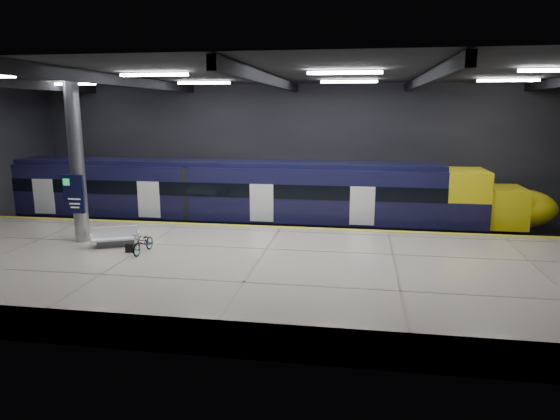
# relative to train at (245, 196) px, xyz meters

# --- Properties ---
(ground) EXTENTS (30.00, 30.00, 0.00)m
(ground) POSITION_rel_train_xyz_m (2.40, -5.50, -2.06)
(ground) COLOR black
(ground) RESTS_ON ground
(room_shell) EXTENTS (30.10, 16.10, 8.05)m
(room_shell) POSITION_rel_train_xyz_m (2.40, -5.49, 3.66)
(room_shell) COLOR black
(room_shell) RESTS_ON ground
(platform) EXTENTS (30.00, 11.00, 1.10)m
(platform) POSITION_rel_train_xyz_m (2.40, -8.00, -1.51)
(platform) COLOR beige
(platform) RESTS_ON ground
(safety_strip) EXTENTS (30.00, 0.40, 0.01)m
(safety_strip) POSITION_rel_train_xyz_m (2.40, -2.75, -0.95)
(safety_strip) COLOR gold
(safety_strip) RESTS_ON platform
(rails) EXTENTS (30.00, 1.52, 0.16)m
(rails) POSITION_rel_train_xyz_m (2.40, 0.00, -1.98)
(rails) COLOR gray
(rails) RESTS_ON ground
(train) EXTENTS (29.40, 2.84, 3.79)m
(train) POSITION_rel_train_xyz_m (0.00, 0.00, 0.00)
(train) COLOR black
(train) RESTS_ON ground
(bench) EXTENTS (2.04, 1.47, 0.84)m
(bench) POSITION_rel_train_xyz_m (-3.77, -7.10, -0.67)
(bench) COLOR #595B60
(bench) RESTS_ON platform
(bicycle) EXTENTS (0.63, 1.58, 0.81)m
(bicycle) POSITION_rel_train_xyz_m (-2.24, -7.84, -0.55)
(bicycle) COLOR #99999E
(bicycle) RESTS_ON platform
(pannier_bag) EXTENTS (0.34, 0.26, 0.35)m
(pannier_bag) POSITION_rel_train_xyz_m (-2.84, -7.84, -0.78)
(pannier_bag) COLOR black
(pannier_bag) RESTS_ON platform
(info_column) EXTENTS (0.90, 0.78, 6.90)m
(info_column) POSITION_rel_train_xyz_m (-5.60, -6.52, 2.40)
(info_column) COLOR #9EA0A5
(info_column) RESTS_ON platform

